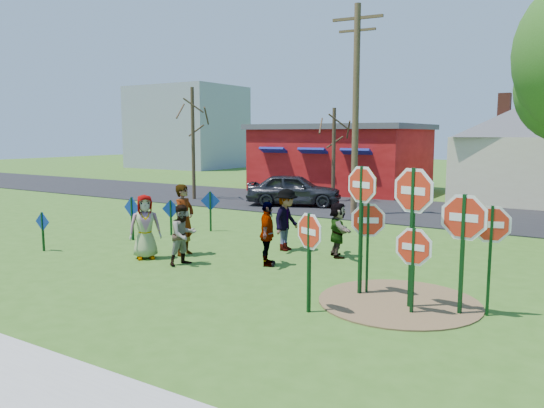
{
  "coord_description": "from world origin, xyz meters",
  "views": [
    {
      "loc": [
        7.78,
        -11.01,
        3.34
      ],
      "look_at": [
        0.38,
        0.79,
        1.5
      ],
      "focal_mm": 35.0,
      "sensor_mm": 36.0,
      "label": 1
    }
  ],
  "objects_px": {
    "stop_sign_b": "(362,197)",
    "stop_sign_d": "(491,233)",
    "stop_sign_a": "(309,240)",
    "stop_sign_c": "(413,205)",
    "suv": "(294,190)",
    "utility_pole": "(356,106)",
    "person_b": "(184,220)",
    "person_a": "(145,227)"
  },
  "relations": [
    {
      "from": "person_a",
      "to": "utility_pole",
      "type": "distance_m",
      "value": 10.93
    },
    {
      "from": "suv",
      "to": "utility_pole",
      "type": "bearing_deg",
      "value": -128.62
    },
    {
      "from": "stop_sign_a",
      "to": "stop_sign_d",
      "type": "xyz_separation_m",
      "value": [
        2.89,
        1.59,
        0.17
      ]
    },
    {
      "from": "person_a",
      "to": "utility_pole",
      "type": "height_order",
      "value": "utility_pole"
    },
    {
      "from": "stop_sign_d",
      "to": "utility_pole",
      "type": "xyz_separation_m",
      "value": [
        -7.04,
        10.11,
        2.9
      ]
    },
    {
      "from": "stop_sign_c",
      "to": "person_a",
      "type": "height_order",
      "value": "stop_sign_c"
    },
    {
      "from": "person_a",
      "to": "suv",
      "type": "bearing_deg",
      "value": 48.09
    },
    {
      "from": "person_a",
      "to": "stop_sign_c",
      "type": "bearing_deg",
      "value": -52.96
    },
    {
      "from": "person_a",
      "to": "suv",
      "type": "height_order",
      "value": "person_a"
    },
    {
      "from": "person_b",
      "to": "stop_sign_d",
      "type": "bearing_deg",
      "value": -100.77
    },
    {
      "from": "stop_sign_b",
      "to": "stop_sign_d",
      "type": "relative_size",
      "value": 1.3
    },
    {
      "from": "stop_sign_a",
      "to": "stop_sign_c",
      "type": "distance_m",
      "value": 2.08
    },
    {
      "from": "stop_sign_d",
      "to": "suv",
      "type": "height_order",
      "value": "stop_sign_d"
    },
    {
      "from": "stop_sign_b",
      "to": "stop_sign_c",
      "type": "xyz_separation_m",
      "value": [
        1.16,
        -0.3,
        -0.06
      ]
    },
    {
      "from": "stop_sign_d",
      "to": "utility_pole",
      "type": "height_order",
      "value": "utility_pole"
    },
    {
      "from": "stop_sign_b",
      "to": "stop_sign_d",
      "type": "xyz_separation_m",
      "value": [
        2.51,
        0.04,
        -0.51
      ]
    },
    {
      "from": "stop_sign_a",
      "to": "stop_sign_b",
      "type": "xyz_separation_m",
      "value": [
        0.38,
        1.55,
        0.68
      ]
    },
    {
      "from": "stop_sign_a",
      "to": "utility_pole",
      "type": "bearing_deg",
      "value": 132.24
    },
    {
      "from": "stop_sign_c",
      "to": "stop_sign_d",
      "type": "bearing_deg",
      "value": 30.09
    },
    {
      "from": "stop_sign_b",
      "to": "stop_sign_c",
      "type": "height_order",
      "value": "stop_sign_c"
    },
    {
      "from": "suv",
      "to": "stop_sign_d",
      "type": "bearing_deg",
      "value": -158.65
    },
    {
      "from": "person_b",
      "to": "utility_pole",
      "type": "height_order",
      "value": "utility_pole"
    },
    {
      "from": "stop_sign_d",
      "to": "stop_sign_b",
      "type": "bearing_deg",
      "value": 162.99
    },
    {
      "from": "stop_sign_c",
      "to": "person_b",
      "type": "relative_size",
      "value": 1.46
    },
    {
      "from": "person_a",
      "to": "stop_sign_d",
      "type": "bearing_deg",
      "value": -50.46
    },
    {
      "from": "stop_sign_a",
      "to": "stop_sign_b",
      "type": "distance_m",
      "value": 1.73
    },
    {
      "from": "stop_sign_b",
      "to": "suv",
      "type": "bearing_deg",
      "value": 145.71
    },
    {
      "from": "stop_sign_a",
      "to": "person_b",
      "type": "distance_m",
      "value": 5.72
    },
    {
      "from": "stop_sign_a",
      "to": "stop_sign_c",
      "type": "relative_size",
      "value": 0.7
    },
    {
      "from": "person_b",
      "to": "suv",
      "type": "distance_m",
      "value": 10.62
    },
    {
      "from": "stop_sign_a",
      "to": "suv",
      "type": "height_order",
      "value": "stop_sign_a"
    },
    {
      "from": "person_a",
      "to": "utility_pole",
      "type": "relative_size",
      "value": 0.21
    },
    {
      "from": "stop_sign_b",
      "to": "person_b",
      "type": "relative_size",
      "value": 1.44
    },
    {
      "from": "utility_pole",
      "to": "person_b",
      "type": "bearing_deg",
      "value": -96.37
    },
    {
      "from": "stop_sign_a",
      "to": "person_a",
      "type": "xyz_separation_m",
      "value": [
        -5.78,
        1.5,
        -0.51
      ]
    },
    {
      "from": "utility_pole",
      "to": "stop_sign_a",
      "type": "bearing_deg",
      "value": -70.49
    },
    {
      "from": "stop_sign_d",
      "to": "utility_pole",
      "type": "relative_size",
      "value": 0.26
    },
    {
      "from": "stop_sign_a",
      "to": "stop_sign_d",
      "type": "relative_size",
      "value": 0.92
    },
    {
      "from": "stop_sign_b",
      "to": "utility_pole",
      "type": "distance_m",
      "value": 11.36
    },
    {
      "from": "utility_pole",
      "to": "stop_sign_d",
      "type": "bearing_deg",
      "value": -55.15
    },
    {
      "from": "stop_sign_d",
      "to": "suv",
      "type": "bearing_deg",
      "value": 115.4
    },
    {
      "from": "person_b",
      "to": "stop_sign_a",
      "type": "bearing_deg",
      "value": -119.83
    }
  ]
}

